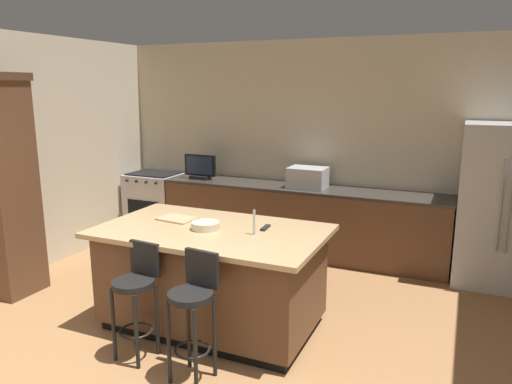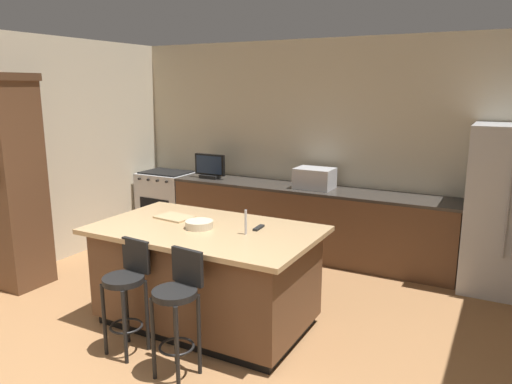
# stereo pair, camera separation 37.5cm
# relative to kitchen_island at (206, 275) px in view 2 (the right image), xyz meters

# --- Properties ---
(wall_back) EXTENTS (6.12, 0.12, 2.80)m
(wall_back) POSITION_rel_kitchen_island_xyz_m (0.17, 2.59, 0.92)
(wall_back) COLOR beige
(wall_back) RESTS_ON ground_plane
(wall_left) EXTENTS (0.12, 4.68, 2.80)m
(wall_left) POSITION_rel_kitchen_island_xyz_m (-2.69, 0.45, 0.92)
(wall_left) COLOR beige
(wall_left) RESTS_ON ground_plane
(counter_back) EXTENTS (3.81, 0.62, 0.92)m
(counter_back) POSITION_rel_kitchen_island_xyz_m (0.10, 2.21, -0.02)
(counter_back) COLOR brown
(counter_back) RESTS_ON ground_plane
(kitchen_island) EXTENTS (2.05, 1.22, 0.94)m
(kitchen_island) POSITION_rel_kitchen_island_xyz_m (0.00, 0.00, 0.00)
(kitchen_island) COLOR black
(kitchen_island) RESTS_ON ground_plane
(refrigerator) EXTENTS (0.90, 0.76, 1.81)m
(refrigerator) POSITION_rel_kitchen_island_xyz_m (2.46, 2.15, 0.43)
(refrigerator) COLOR #B7BABF
(refrigerator) RESTS_ON ground_plane
(range_oven) EXTENTS (0.77, 0.63, 0.94)m
(range_oven) POSITION_rel_kitchen_island_xyz_m (-2.20, 2.20, -0.01)
(range_oven) COLOR #B7BABF
(range_oven) RESTS_ON ground_plane
(cabinet_tower) EXTENTS (0.56, 0.56, 2.33)m
(cabinet_tower) POSITION_rel_kitchen_island_xyz_m (-2.37, -0.21, 0.73)
(cabinet_tower) COLOR brown
(cabinet_tower) RESTS_ON ground_plane
(microwave) EXTENTS (0.48, 0.36, 0.26)m
(microwave) POSITION_rel_kitchen_island_xyz_m (0.20, 2.21, 0.57)
(microwave) COLOR #B7BABF
(microwave) RESTS_ON counter_back
(tv_monitor) EXTENTS (0.47, 0.16, 0.35)m
(tv_monitor) POSITION_rel_kitchen_island_xyz_m (-1.37, 2.15, 0.59)
(tv_monitor) COLOR black
(tv_monitor) RESTS_ON counter_back
(sink_faucet_back) EXTENTS (0.02, 0.02, 0.24)m
(sink_faucet_back) POSITION_rel_kitchen_island_xyz_m (0.20, 2.31, 0.56)
(sink_faucet_back) COLOR #B2B2B7
(sink_faucet_back) RESTS_ON counter_back
(sink_faucet_island) EXTENTS (0.02, 0.02, 0.22)m
(sink_faucet_island) POSITION_rel_kitchen_island_xyz_m (0.42, 0.00, 0.57)
(sink_faucet_island) COLOR #B2B2B7
(sink_faucet_island) RESTS_ON kitchen_island
(bar_stool_left) EXTENTS (0.34, 0.35, 0.96)m
(bar_stool_left) POSITION_rel_kitchen_island_xyz_m (-0.30, -0.71, 0.09)
(bar_stool_left) COLOR black
(bar_stool_left) RESTS_ON ground_plane
(bar_stool_right) EXTENTS (0.34, 0.35, 0.99)m
(bar_stool_right) POSITION_rel_kitchen_island_xyz_m (0.28, -0.80, 0.12)
(bar_stool_right) COLOR black
(bar_stool_right) RESTS_ON ground_plane
(fruit_bowl) EXTENTS (0.25, 0.25, 0.07)m
(fruit_bowl) POSITION_rel_kitchen_island_xyz_m (-0.04, -0.03, 0.49)
(fruit_bowl) COLOR beige
(fruit_bowl) RESTS_ON kitchen_island
(tv_remote) EXTENTS (0.05, 0.17, 0.02)m
(tv_remote) POSITION_rel_kitchen_island_xyz_m (0.45, 0.20, 0.47)
(tv_remote) COLOR black
(tv_remote) RESTS_ON kitchen_island
(cutting_board) EXTENTS (0.37, 0.29, 0.02)m
(cutting_board) POSITION_rel_kitchen_island_xyz_m (-0.45, 0.14, 0.47)
(cutting_board) COLOR tan
(cutting_board) RESTS_ON kitchen_island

